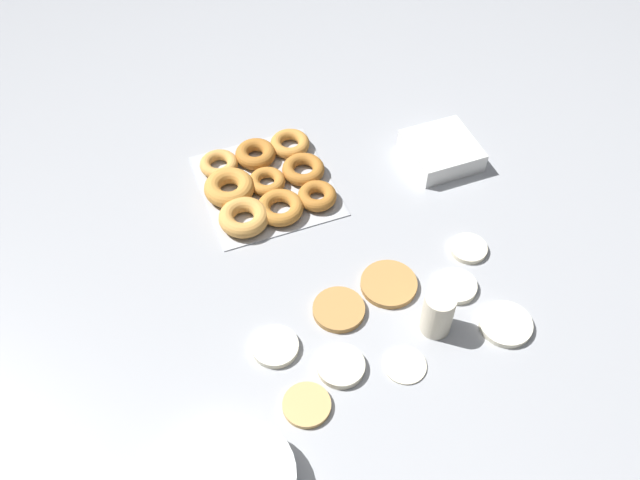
# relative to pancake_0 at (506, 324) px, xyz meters

# --- Properties ---
(ground_plane) EXTENTS (3.00, 3.00, 0.00)m
(ground_plane) POSITION_rel_pancake_0_xyz_m (0.23, -0.20, -0.01)
(ground_plane) COLOR #9EA0A5
(pancake_0) EXTENTS (0.11, 0.11, 0.01)m
(pancake_0) POSITION_rel_pancake_0_xyz_m (0.00, 0.00, 0.00)
(pancake_0) COLOR silver
(pancake_0) RESTS_ON ground_plane
(pancake_1) EXTENTS (0.09, 0.09, 0.02)m
(pancake_1) POSITION_rel_pancake_0_xyz_m (0.34, -0.03, 0.00)
(pancake_1) COLOR beige
(pancake_1) RESTS_ON ground_plane
(pancake_2) EXTENTS (0.09, 0.09, 0.01)m
(pancake_2) POSITION_rel_pancake_0_xyz_m (0.43, 0.02, -0.00)
(pancake_2) COLOR tan
(pancake_2) RESTS_ON ground_plane
(pancake_3) EXTENTS (0.11, 0.11, 0.01)m
(pancake_3) POSITION_rel_pancake_0_xyz_m (0.30, -0.15, 0.00)
(pancake_3) COLOR #B27F42
(pancake_3) RESTS_ON ground_plane
(pancake_4) EXTENTS (0.08, 0.08, 0.01)m
(pancake_4) POSITION_rel_pancake_0_xyz_m (0.22, 0.01, -0.00)
(pancake_4) COLOR beige
(pancake_4) RESTS_ON ground_plane
(pancake_5) EXTENTS (0.08, 0.08, 0.01)m
(pancake_5) POSITION_rel_pancake_0_xyz_m (-0.03, -0.20, -0.00)
(pancake_5) COLOR beige
(pancake_5) RESTS_ON ground_plane
(pancake_6) EXTENTS (0.12, 0.12, 0.01)m
(pancake_6) POSITION_rel_pancake_0_xyz_m (0.18, -0.17, -0.00)
(pancake_6) COLOR #B27F42
(pancake_6) RESTS_ON ground_plane
(pancake_7) EXTENTS (0.09, 0.09, 0.01)m
(pancake_7) POSITION_rel_pancake_0_xyz_m (0.44, -0.11, 0.00)
(pancake_7) COLOR silver
(pancake_7) RESTS_ON ground_plane
(pancake_8) EXTENTS (0.09, 0.09, 0.01)m
(pancake_8) POSITION_rel_pancake_0_xyz_m (0.05, -0.12, -0.00)
(pancake_8) COLOR silver
(pancake_8) RESTS_ON ground_plane
(donut_tray) EXTENTS (0.30, 0.31, 0.04)m
(donut_tray) POSITION_rel_pancake_0_xyz_m (0.33, -0.53, 0.01)
(donut_tray) COLOR #ADAFB5
(donut_tray) RESTS_ON ground_plane
(container_stack) EXTENTS (0.16, 0.16, 0.05)m
(container_stack) POSITION_rel_pancake_0_xyz_m (-0.10, -0.48, 0.02)
(container_stack) COLOR white
(container_stack) RESTS_ON ground_plane
(paper_cup) EXTENTS (0.06, 0.06, 0.10)m
(paper_cup) POSITION_rel_pancake_0_xyz_m (0.13, -0.05, 0.04)
(paper_cup) COLOR beige
(paper_cup) RESTS_ON ground_plane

